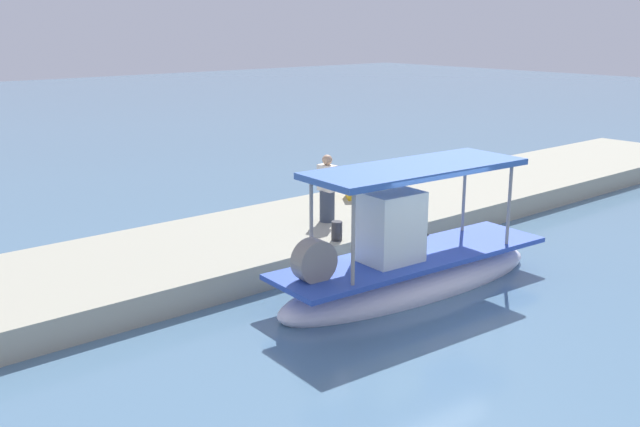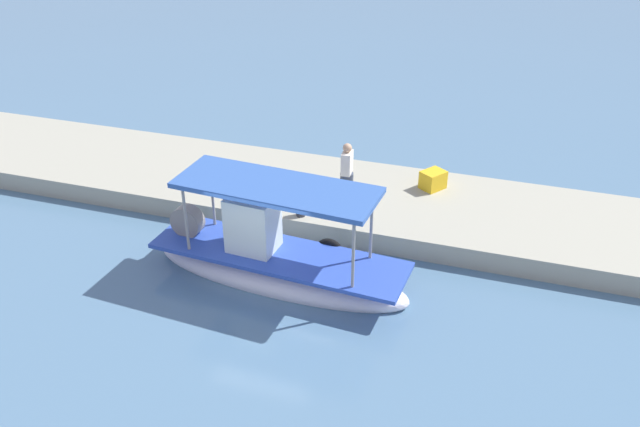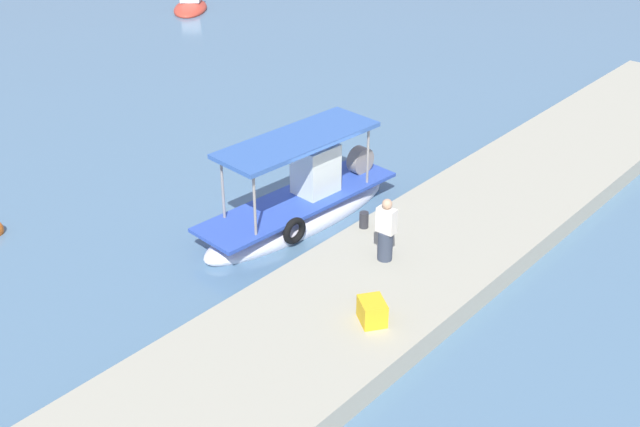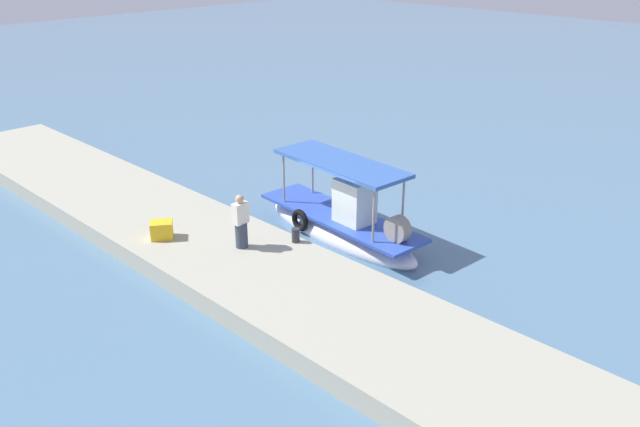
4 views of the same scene
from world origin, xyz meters
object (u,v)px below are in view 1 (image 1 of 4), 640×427
at_px(fisherman_near_bollard, 327,191).
at_px(cargo_crate, 356,189).
at_px(mooring_bollard, 337,231).
at_px(main_fishing_boat, 409,267).

distance_m(fisherman_near_bollard, cargo_crate, 2.57).
bearing_deg(fisherman_near_bollard, mooring_bollard, 56.86).
bearing_deg(mooring_bollard, fisherman_near_bollard, -123.14).
distance_m(main_fishing_boat, mooring_bollard, 2.11).
distance_m(main_fishing_boat, fisherman_near_bollard, 3.60).
bearing_deg(main_fishing_boat, cargo_crate, -122.02).
bearing_deg(fisherman_near_bollard, main_fishing_boat, 77.09).
xyz_separation_m(fisherman_near_bollard, mooring_bollard, (0.87, 1.33, -0.52)).
relative_size(fisherman_near_bollard, cargo_crate, 2.52).
height_order(main_fishing_boat, cargo_crate, main_fishing_boat).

